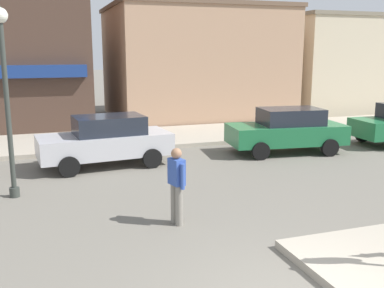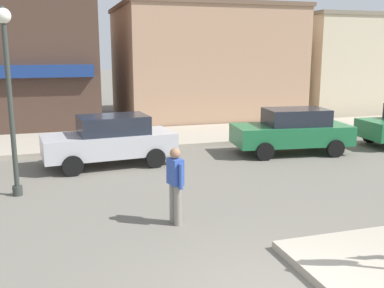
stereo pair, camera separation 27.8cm
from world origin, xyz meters
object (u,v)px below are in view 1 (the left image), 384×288
object	(u,v)px
parked_car_second	(287,130)
lamp_post	(5,75)
pedestrian_crossing_near	(177,184)
parked_car_nearest	(106,140)

from	to	relation	value
parked_car_second	lamp_post	bearing A→B (deg)	-166.24
pedestrian_crossing_near	lamp_post	bearing A→B (deg)	137.90
parked_car_nearest	parked_car_second	world-z (taller)	same
lamp_post	parked_car_nearest	distance (m)	4.11
parked_car_second	pedestrian_crossing_near	size ratio (longest dim) A/B	2.59
lamp_post	parked_car_nearest	bearing A→B (deg)	42.33
parked_car_second	pedestrian_crossing_near	world-z (taller)	pedestrian_crossing_near
parked_car_second	pedestrian_crossing_near	xyz separation A→B (m)	(-5.58, -5.12, 0.06)
lamp_post	parked_car_nearest	xyz separation A→B (m)	(2.59, 2.36, -2.15)
lamp_post	pedestrian_crossing_near	distance (m)	4.87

